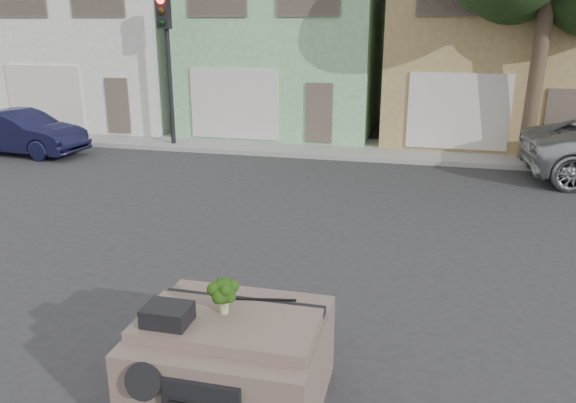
% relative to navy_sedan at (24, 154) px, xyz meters
% --- Properties ---
extents(ground_plane, '(120.00, 120.00, 0.00)m').
position_rel_navy_sedan_xyz_m(ground_plane, '(10.92, -7.51, 0.00)').
color(ground_plane, '#303033').
rests_on(ground_plane, ground).
extents(sidewalk, '(40.00, 3.00, 0.15)m').
position_rel_navy_sedan_xyz_m(sidewalk, '(10.92, 2.99, 0.07)').
color(sidewalk, gray).
rests_on(sidewalk, ground).
extents(townhouse_white, '(7.20, 8.20, 7.55)m').
position_rel_navy_sedan_xyz_m(townhouse_white, '(-0.08, 6.99, 3.77)').
color(townhouse_white, silver).
rests_on(townhouse_white, ground).
extents(townhouse_mint, '(7.20, 8.20, 7.55)m').
position_rel_navy_sedan_xyz_m(townhouse_mint, '(7.42, 6.99, 3.77)').
color(townhouse_mint, '#8AC68E').
rests_on(townhouse_mint, ground).
extents(townhouse_tan, '(7.20, 8.20, 7.55)m').
position_rel_navy_sedan_xyz_m(townhouse_tan, '(14.92, 6.99, 3.77)').
color(townhouse_tan, tan).
rests_on(townhouse_tan, ground).
extents(navy_sedan, '(4.47, 1.91, 1.43)m').
position_rel_navy_sedan_xyz_m(navy_sedan, '(0.00, 0.00, 0.00)').
color(navy_sedan, '#151738').
rests_on(navy_sedan, ground).
extents(traffic_signal, '(0.40, 0.40, 5.10)m').
position_rel_navy_sedan_xyz_m(traffic_signal, '(4.42, 1.99, 2.55)').
color(traffic_signal, black).
rests_on(traffic_signal, ground).
extents(tree_near, '(4.40, 4.00, 8.50)m').
position_rel_navy_sedan_xyz_m(tree_near, '(15.92, 2.29, 4.25)').
color(tree_near, '#1C3314').
rests_on(tree_near, ground).
extents(car_dashboard, '(2.00, 1.80, 1.12)m').
position_rel_navy_sedan_xyz_m(car_dashboard, '(10.92, -10.51, 0.56)').
color(car_dashboard, '#6C594F').
rests_on(car_dashboard, ground).
extents(instrument_hump, '(0.48, 0.38, 0.20)m').
position_rel_navy_sedan_xyz_m(instrument_hump, '(10.34, -10.86, 1.22)').
color(instrument_hump, black).
rests_on(instrument_hump, car_dashboard).
extents(wiper_arm, '(0.69, 0.15, 0.02)m').
position_rel_navy_sedan_xyz_m(wiper_arm, '(11.20, -10.13, 1.13)').
color(wiper_arm, black).
rests_on(wiper_arm, car_dashboard).
extents(broccoli, '(0.37, 0.37, 0.40)m').
position_rel_navy_sedan_xyz_m(broccoli, '(10.83, -10.50, 1.32)').
color(broccoli, '#19340B').
rests_on(broccoli, car_dashboard).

